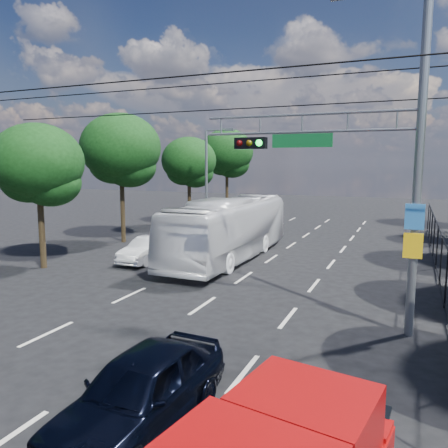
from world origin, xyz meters
The scene contains 13 objects.
ground centered at (0.00, 0.00, 0.00)m, with size 120.00×120.00×0.00m, color black.
lane_markings centered at (0.00, 14.00, 0.01)m, with size 6.12×38.00×0.01m.
signal_mast centered at (5.28, 7.99, 5.24)m, with size 6.43×0.39×9.50m.
streetlight_left centered at (-6.33, 22.00, 3.94)m, with size 2.09×0.22×7.08m.
utility_wires centered at (0.00, 8.83, 7.23)m, with size 22.00×5.04×0.74m.
fence_right centered at (7.60, 12.17, 1.03)m, with size 0.06×34.03×2.00m.
tree_left_b centered at (-9.18, 10.02, 4.58)m, with size 4.08×4.08×6.63m.
tree_left_c centered at (-9.78, 17.02, 5.40)m, with size 4.80×4.80×7.80m.
tree_left_d centered at (-9.38, 25.02, 4.72)m, with size 4.20×4.20×6.83m.
tree_left_e centered at (-9.58, 33.02, 5.53)m, with size 4.92×4.92×7.99m.
navy_hatchback centered at (2.00, 1.32, 0.72)m, with size 1.71×4.25×1.45m, color black.
white_bus centered at (-2.00, 15.24, 1.54)m, with size 2.59×11.07×3.08m, color white.
white_van centered at (-5.46, 13.03, 0.61)m, with size 1.29×3.69×1.21m, color white.
Camera 1 is at (6.34, -4.95, 4.85)m, focal length 35.00 mm.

